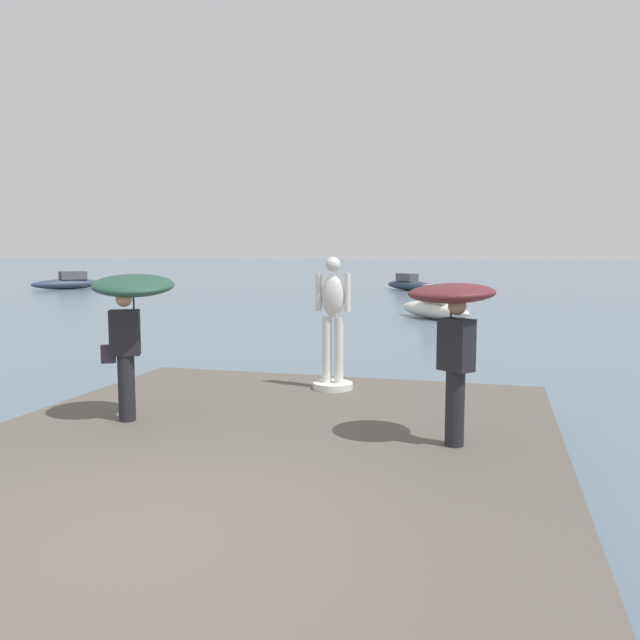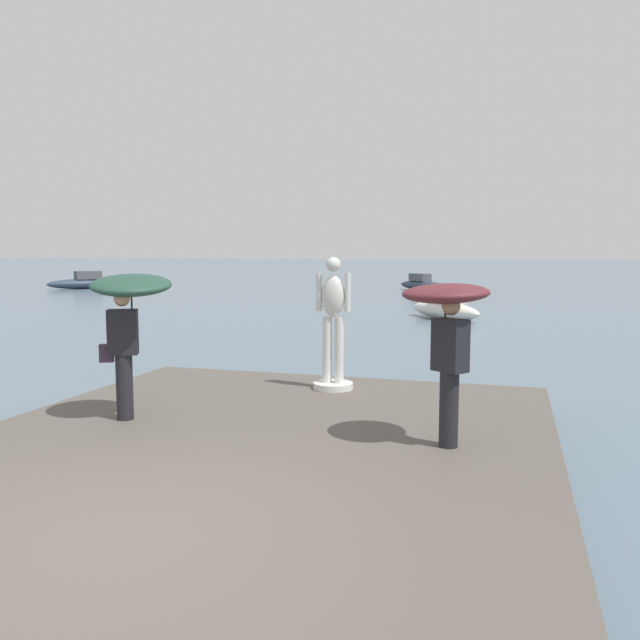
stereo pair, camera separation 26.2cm
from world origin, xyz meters
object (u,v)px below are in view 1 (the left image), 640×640
object	(u,v)px
onlooker_left	(131,305)
boat_near	(435,307)
onlooker_right	(453,317)
boat_mid	(69,282)
statue_white_figure	(333,329)
boat_far	(410,284)

from	to	relation	value
onlooker_left	boat_near	world-z (taller)	onlooker_left
onlooker_right	boat_mid	distance (m)	43.49
statue_white_figure	boat_mid	size ratio (longest dim) A/B	0.46
boat_near	boat_mid	bearing A→B (deg)	152.56
statue_white_figure	boat_near	bearing A→B (deg)	88.95
onlooker_right	boat_mid	bearing A→B (deg)	131.90
statue_white_figure	onlooker_left	bearing A→B (deg)	-128.66
onlooker_left	boat_mid	xyz separation A→B (m)	(-24.87, 32.36, -1.47)
statue_white_figure	boat_far	bearing A→B (deg)	95.18
boat_near	onlooker_right	bearing A→B (deg)	-84.40
boat_near	boat_mid	size ratio (longest dim) A/B	0.78
onlooker_right	boat_near	distance (m)	18.35
onlooker_left	onlooker_right	world-z (taller)	onlooker_left
onlooker_right	boat_mid	xyz separation A→B (m)	(-29.03, 32.35, -1.41)
onlooker_left	boat_far	bearing A→B (deg)	91.60
onlooker_right	boat_mid	world-z (taller)	onlooker_right
onlooker_right	boat_near	world-z (taller)	onlooker_right
onlooker_right	onlooker_left	bearing A→B (deg)	-179.87
statue_white_figure	onlooker_right	world-z (taller)	statue_white_figure
statue_white_figure	boat_near	size ratio (longest dim) A/B	0.59
onlooker_left	onlooker_right	size ratio (longest dim) A/B	1.05
statue_white_figure	onlooker_left	distance (m)	3.39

